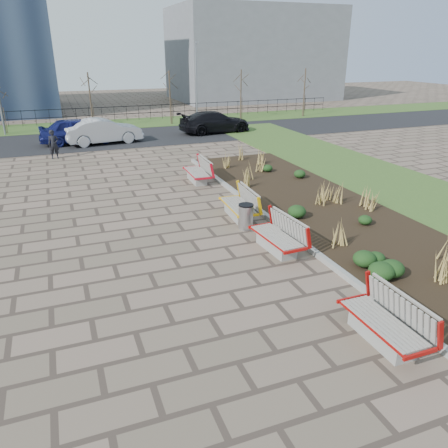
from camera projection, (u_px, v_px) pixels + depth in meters
name	position (u px, v px, depth m)	size (l,w,h in m)	color
ground	(210.00, 316.00, 9.84)	(120.00, 120.00, 0.00)	#715C4E
planting_bed	(324.00, 209.00, 16.22)	(4.50, 18.00, 0.10)	black
planting_curb	(268.00, 217.00, 15.44)	(0.16, 18.00, 0.15)	gray
grass_verge_near	(423.00, 196.00, 17.81)	(5.00, 38.00, 0.04)	#33511E
grass_verge_far	(92.00, 125.00, 34.08)	(80.00, 5.00, 0.04)	#33511E
road	(100.00, 139.00, 28.89)	(80.00, 7.00, 0.02)	black
bench_a	(383.00, 320.00, 8.83)	(0.90, 2.10, 1.00)	#A30D0A
bench_b	(277.00, 235.00, 12.88)	(0.90, 2.10, 1.00)	#AF0D0B
bench_c	(238.00, 204.00, 15.44)	(0.90, 2.10, 1.00)	#F8B70D
bench_d	(197.00, 171.00, 19.61)	(0.90, 2.10, 1.00)	red
litter_bin	(246.00, 217.00, 14.48)	(0.49, 0.49, 0.83)	#B2B2B7
pedestrian	(54.00, 144.00, 23.67)	(0.57, 0.37, 1.55)	black
car_blue	(78.00, 131.00, 27.40)	(1.90, 4.71, 1.61)	navy
car_silver	(104.00, 131.00, 27.38)	(1.64, 4.70, 1.55)	#A2A4A9
car_black	(215.00, 122.00, 30.99)	(2.09, 5.14, 1.49)	black
tree_b	(0.00, 104.00, 30.03)	(1.40, 1.40, 4.00)	#4C3D2D
tree_c	(91.00, 101.00, 32.03)	(1.40, 1.40, 4.00)	#4C3D2D
tree_d	(170.00, 98.00, 34.02)	(1.40, 1.40, 4.00)	#4C3D2D
tree_e	(241.00, 95.00, 36.01)	(1.40, 1.40, 4.00)	#4C3D2D
tree_f	(304.00, 93.00, 38.00)	(1.40, 1.40, 4.00)	#4C3D2D
lamp_east	(196.00, 84.00, 33.87)	(0.24, 0.60, 6.00)	gray
railing_fence	(89.00, 115.00, 35.15)	(44.00, 0.10, 1.20)	black
building_grey	(252.00, 54.00, 50.98)	(18.00, 12.00, 10.00)	slate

